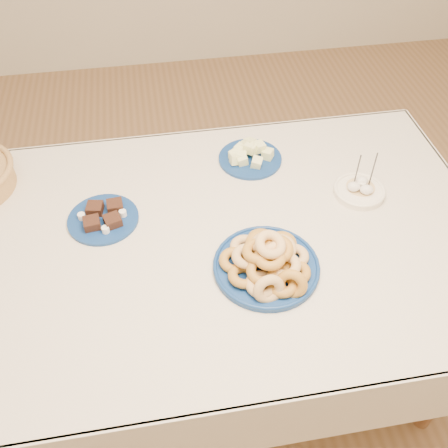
{
  "coord_description": "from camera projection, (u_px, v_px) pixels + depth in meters",
  "views": [
    {
      "loc": [
        -0.17,
        -1.03,
        1.89
      ],
      "look_at": [
        0.0,
        -0.05,
        0.85
      ],
      "focal_mm": 40.0,
      "sensor_mm": 36.0,
      "label": 1
    }
  ],
  "objects": [
    {
      "name": "donut_platter",
      "position": [
        268.0,
        262.0,
        1.42
      ],
      "size": [
        0.32,
        0.32,
        0.14
      ],
      "rotation": [
        0.0,
        0.0,
        -0.04
      ],
      "color": "navy",
      "rests_on": "dining_table"
    },
    {
      "name": "dining_table",
      "position": [
        221.0,
        257.0,
        1.62
      ],
      "size": [
        1.71,
        1.11,
        0.75
      ],
      "color": "brown",
      "rests_on": "ground"
    },
    {
      "name": "brownie_plate",
      "position": [
        103.0,
        218.0,
        1.58
      ],
      "size": [
        0.26,
        0.26,
        0.04
      ],
      "rotation": [
        0.0,
        0.0,
        0.15
      ],
      "color": "navy",
      "rests_on": "dining_table"
    },
    {
      "name": "ground",
      "position": [
        222.0,
        355.0,
        2.09
      ],
      "size": [
        5.0,
        5.0,
        0.0
      ],
      "primitive_type": "plane",
      "color": "brown",
      "rests_on": "ground"
    },
    {
      "name": "candle_holder",
      "position": [
        360.0,
        188.0,
        1.67
      ],
      "size": [
        0.1,
        0.1,
        0.16
      ],
      "rotation": [
        0.0,
        0.0,
        0.03
      ],
      "color": "tan",
      "rests_on": "dining_table"
    },
    {
      "name": "egg_bowl",
      "position": [
        359.0,
        190.0,
        1.66
      ],
      "size": [
        0.21,
        0.21,
        0.06
      ],
      "rotation": [
        0.0,
        0.0,
        -0.3
      ],
      "color": "#EFE5CF",
      "rests_on": "dining_table"
    },
    {
      "name": "melon_plate",
      "position": [
        249.0,
        156.0,
        1.78
      ],
      "size": [
        0.29,
        0.29,
        0.08
      ],
      "rotation": [
        0.0,
        0.0,
        0.33
      ],
      "color": "navy",
      "rests_on": "dining_table"
    }
  ]
}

